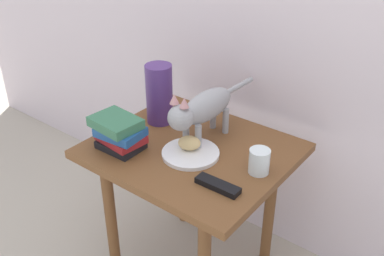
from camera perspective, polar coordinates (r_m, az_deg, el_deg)
side_table at (r=1.66m, az=0.00°, el=-5.28°), size 0.69×0.60×0.61m
plate at (r=1.56m, az=-0.18°, el=-3.27°), size 0.20×0.20×0.01m
bread_roll at (r=1.56m, az=-0.35°, el=-1.93°), size 0.10×0.09×0.05m
cat at (r=1.59m, az=1.32°, el=2.49°), size 0.10×0.48×0.23m
book_stack at (r=1.60m, az=-9.32°, el=-0.63°), size 0.19×0.15×0.12m
green_vase at (r=1.73m, az=-4.21°, el=4.37°), size 0.10×0.10×0.24m
candle_jar at (r=1.48m, az=8.59°, el=-4.38°), size 0.07×0.07×0.08m
tv_remote at (r=1.41m, az=3.31°, el=-7.34°), size 0.15×0.05×0.02m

